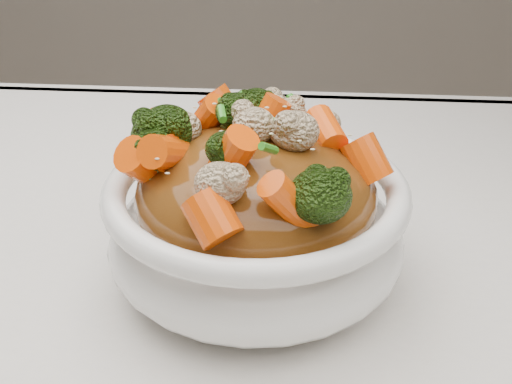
# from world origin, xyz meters

# --- Properties ---
(tablecloth) EXTENTS (1.20, 0.80, 0.04)m
(tablecloth) POSITION_xyz_m (0.00, 0.00, 0.73)
(tablecloth) COLOR silver
(tablecloth) RESTS_ON dining_table
(bowl) EXTENTS (0.21, 0.21, 0.08)m
(bowl) POSITION_xyz_m (0.01, 0.06, 0.79)
(bowl) COLOR white
(bowl) RESTS_ON tablecloth
(sauce_base) EXTENTS (0.17, 0.17, 0.08)m
(sauce_base) POSITION_xyz_m (0.01, 0.06, 0.81)
(sauce_base) COLOR #623610
(sauce_base) RESTS_ON bowl
(carrots) EXTENTS (0.17, 0.17, 0.04)m
(carrots) POSITION_xyz_m (0.01, 0.06, 0.87)
(carrots) COLOR #FC5408
(carrots) RESTS_ON sauce_base
(broccoli) EXTENTS (0.17, 0.17, 0.04)m
(broccoli) POSITION_xyz_m (0.01, 0.06, 0.87)
(broccoli) COLOR black
(broccoli) RESTS_ON sauce_base
(cauliflower) EXTENTS (0.17, 0.17, 0.03)m
(cauliflower) POSITION_xyz_m (0.01, 0.06, 0.87)
(cauliflower) COLOR beige
(cauliflower) RESTS_ON sauce_base
(scallions) EXTENTS (0.13, 0.13, 0.02)m
(scallions) POSITION_xyz_m (0.01, 0.06, 0.87)
(scallions) COLOR #308B20
(scallions) RESTS_ON sauce_base
(sesame_seeds) EXTENTS (0.15, 0.15, 0.01)m
(sesame_seeds) POSITION_xyz_m (0.01, 0.06, 0.87)
(sesame_seeds) COLOR beige
(sesame_seeds) RESTS_ON sauce_base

